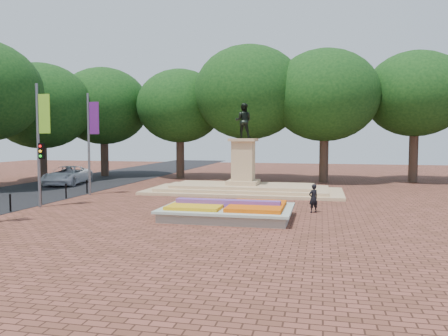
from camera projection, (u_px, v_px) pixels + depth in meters
name	position (u px, v px, depth m)	size (l,w,h in m)	color
ground	(217.00, 211.00, 23.69)	(90.00, 90.00, 0.00)	brown
asphalt_street	(34.00, 192.00, 31.82)	(9.00, 90.00, 0.02)	black
flower_bed	(228.00, 210.00, 21.49)	(6.30, 4.30, 0.91)	gray
monument	(243.00, 180.00, 31.41)	(14.00, 6.00, 6.40)	tan
tree_row_back	(287.00, 108.00, 40.23)	(44.80, 8.80, 10.43)	#3B2920
banner_poles	(37.00, 139.00, 24.34)	(0.88, 11.17, 7.00)	slate
bollard_row	(26.00, 199.00, 24.52)	(0.12, 13.12, 0.98)	black
van	(67.00, 175.00, 36.79)	(2.57, 5.58, 1.55)	white
pedestrian	(313.00, 198.00, 23.03)	(0.55, 0.36, 1.52)	black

